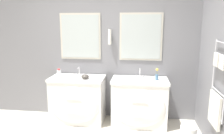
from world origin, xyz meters
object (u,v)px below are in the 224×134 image
(vanity_left, at_px, (77,99))
(flower_vase, at_px, (157,75))
(vanity_right, at_px, (139,102))
(toiletry_bottle, at_px, (59,74))
(amenity_bowl, at_px, (85,77))

(vanity_left, height_order, flower_vase, flower_vase)
(vanity_right, bearing_deg, vanity_left, 180.00)
(vanity_left, relative_size, flower_vase, 4.66)
(toiletry_bottle, bearing_deg, vanity_right, 2.22)
(toiletry_bottle, distance_m, flower_vase, 1.77)
(vanity_left, distance_m, toiletry_bottle, 0.60)
(toiletry_bottle, relative_size, amenity_bowl, 1.24)
(amenity_bowl, height_order, flower_vase, flower_vase)
(vanity_left, distance_m, vanity_right, 1.15)
(flower_vase, bearing_deg, amenity_bowl, -176.35)
(toiletry_bottle, distance_m, amenity_bowl, 0.50)
(vanity_left, height_order, toiletry_bottle, toiletry_bottle)
(vanity_right, xyz_separation_m, flower_vase, (0.30, 0.01, 0.51))
(toiletry_bottle, height_order, amenity_bowl, toiletry_bottle)
(toiletry_bottle, bearing_deg, flower_vase, 2.28)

